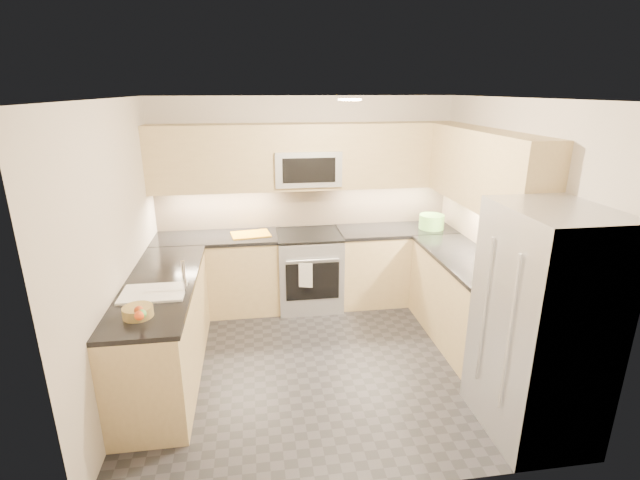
% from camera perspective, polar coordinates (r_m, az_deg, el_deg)
% --- Properties ---
extents(floor, '(3.60, 3.20, 0.00)m').
position_cam_1_polar(floor, '(4.77, 0.63, -14.59)').
color(floor, '#222227').
rests_on(floor, ground).
extents(ceiling, '(3.60, 3.20, 0.02)m').
position_cam_1_polar(ceiling, '(4.01, 0.76, 17.04)').
color(ceiling, beige).
rests_on(ceiling, wall_back).
extents(wall_back, '(3.60, 0.02, 2.50)m').
position_cam_1_polar(wall_back, '(5.75, -1.81, 4.80)').
color(wall_back, '#BEB4A6').
rests_on(wall_back, floor).
extents(wall_front, '(3.60, 0.02, 2.50)m').
position_cam_1_polar(wall_front, '(2.78, 5.93, -10.51)').
color(wall_front, '#BEB4A6').
rests_on(wall_front, floor).
extents(wall_left, '(0.02, 3.20, 2.50)m').
position_cam_1_polar(wall_left, '(4.34, -23.52, -1.25)').
color(wall_left, '#BEB4A6').
rests_on(wall_left, floor).
extents(wall_right, '(0.02, 3.20, 2.50)m').
position_cam_1_polar(wall_right, '(4.83, 22.28, 0.81)').
color(wall_right, '#BEB4A6').
rests_on(wall_right, floor).
extents(base_cab_back_left, '(1.42, 0.60, 0.90)m').
position_cam_1_polar(base_cab_back_left, '(5.69, -12.37, -4.24)').
color(base_cab_back_left, tan).
rests_on(base_cab_back_left, floor).
extents(base_cab_back_right, '(1.42, 0.60, 0.90)m').
position_cam_1_polar(base_cab_back_right, '(5.93, 9.15, -3.12)').
color(base_cab_back_right, tan).
rests_on(base_cab_back_right, floor).
extents(base_cab_right, '(0.60, 1.70, 0.90)m').
position_cam_1_polar(base_cab_right, '(5.09, 17.43, -7.43)').
color(base_cab_right, tan).
rests_on(base_cab_right, floor).
extents(base_cab_peninsula, '(0.60, 2.00, 0.90)m').
position_cam_1_polar(base_cab_peninsula, '(4.58, -18.57, -10.58)').
color(base_cab_peninsula, tan).
rests_on(base_cab_peninsula, floor).
extents(countertop_back_left, '(1.42, 0.63, 0.04)m').
position_cam_1_polar(countertop_back_left, '(5.53, -12.70, 0.26)').
color(countertop_back_left, black).
rests_on(countertop_back_left, base_cab_back_left).
extents(countertop_back_right, '(1.42, 0.63, 0.04)m').
position_cam_1_polar(countertop_back_right, '(5.78, 9.38, 1.23)').
color(countertop_back_right, black).
rests_on(countertop_back_right, base_cab_back_right).
extents(countertop_right, '(0.63, 1.70, 0.04)m').
position_cam_1_polar(countertop_right, '(4.92, 17.94, -2.48)').
color(countertop_right, black).
rests_on(countertop_right, base_cab_right).
extents(countertop_peninsula, '(0.63, 2.00, 0.04)m').
position_cam_1_polar(countertop_peninsula, '(4.38, -19.19, -5.17)').
color(countertop_peninsula, black).
rests_on(countertop_peninsula, base_cab_peninsula).
extents(upper_cab_back, '(3.60, 0.35, 0.75)m').
position_cam_1_polar(upper_cab_back, '(5.47, -1.66, 10.24)').
color(upper_cab_back, tan).
rests_on(upper_cab_back, wall_back).
extents(upper_cab_right, '(0.35, 1.95, 0.75)m').
position_cam_1_polar(upper_cab_right, '(4.86, 19.68, 8.19)').
color(upper_cab_right, tan).
rests_on(upper_cab_right, wall_right).
extents(backsplash_back, '(3.60, 0.01, 0.51)m').
position_cam_1_polar(backsplash_back, '(5.76, -1.80, 4.25)').
color(backsplash_back, tan).
rests_on(backsplash_back, wall_back).
extents(backsplash_right, '(0.01, 2.30, 0.51)m').
position_cam_1_polar(backsplash_right, '(5.22, 19.74, 1.70)').
color(backsplash_right, tan).
rests_on(backsplash_right, wall_right).
extents(gas_range, '(0.76, 0.65, 0.91)m').
position_cam_1_polar(gas_range, '(5.68, -1.35, -3.78)').
color(gas_range, '#A5A7AD').
rests_on(gas_range, floor).
extents(range_cooktop, '(0.76, 0.65, 0.03)m').
position_cam_1_polar(range_cooktop, '(5.53, -1.39, 0.65)').
color(range_cooktop, black).
rests_on(range_cooktop, gas_range).
extents(oven_door_glass, '(0.62, 0.02, 0.45)m').
position_cam_1_polar(oven_door_glass, '(5.38, -0.92, -5.13)').
color(oven_door_glass, black).
rests_on(oven_door_glass, gas_range).
extents(oven_handle, '(0.60, 0.02, 0.02)m').
position_cam_1_polar(oven_handle, '(5.26, -0.91, -2.52)').
color(oven_handle, '#B2B5BA').
rests_on(oven_handle, gas_range).
extents(microwave, '(0.76, 0.40, 0.40)m').
position_cam_1_polar(microwave, '(5.47, -1.61, 8.91)').
color(microwave, '#AAAEB3').
rests_on(microwave, upper_cab_back).
extents(microwave_door, '(0.60, 0.01, 0.28)m').
position_cam_1_polar(microwave_door, '(5.27, -1.35, 8.56)').
color(microwave_door, black).
rests_on(microwave_door, microwave).
extents(refrigerator, '(0.70, 0.90, 1.80)m').
position_cam_1_polar(refrigerator, '(3.88, 25.58, -9.43)').
color(refrigerator, '#ADAFB6').
rests_on(refrigerator, floor).
extents(fridge_handle_left, '(0.02, 0.02, 1.20)m').
position_cam_1_polar(fridge_handle_left, '(3.53, 22.20, -10.76)').
color(fridge_handle_left, '#B2B5BA').
rests_on(fridge_handle_left, refrigerator).
extents(fridge_handle_right, '(0.02, 0.02, 1.20)m').
position_cam_1_polar(fridge_handle_right, '(3.81, 19.52, -8.28)').
color(fridge_handle_right, '#B2B5BA').
rests_on(fridge_handle_right, refrigerator).
extents(sink_basin, '(0.52, 0.38, 0.16)m').
position_cam_1_polar(sink_basin, '(4.17, -19.73, -7.02)').
color(sink_basin, white).
rests_on(sink_basin, base_cab_peninsula).
extents(faucet, '(0.03, 0.03, 0.28)m').
position_cam_1_polar(faucet, '(4.05, -16.41, -4.36)').
color(faucet, silver).
rests_on(faucet, countertop_peninsula).
extents(utensil_bowl, '(0.37, 0.37, 0.17)m').
position_cam_1_polar(utensil_bowl, '(5.83, 13.57, 2.21)').
color(utensil_bowl, '#6BB84F').
rests_on(utensil_bowl, countertop_back_right).
extents(cutting_board, '(0.48, 0.37, 0.01)m').
position_cam_1_polar(cutting_board, '(5.50, -8.53, 0.70)').
color(cutting_board, orange).
rests_on(cutting_board, countertop_back_left).
extents(fruit_basket, '(0.29, 0.29, 0.08)m').
position_cam_1_polar(fruit_basket, '(3.78, -21.51, -8.21)').
color(fruit_basket, '#A38A4C').
rests_on(fruit_basket, countertop_peninsula).
extents(fruit_apple, '(0.07, 0.07, 0.07)m').
position_cam_1_polar(fruit_apple, '(3.62, -21.42, -8.06)').
color(fruit_apple, '#A93813').
rests_on(fruit_apple, fruit_basket).
extents(fruit_pear, '(0.07, 0.07, 0.07)m').
position_cam_1_polar(fruit_pear, '(3.56, -21.09, -8.51)').
color(fruit_pear, '#52A948').
rests_on(fruit_pear, fruit_basket).
extents(dish_towel_check, '(0.15, 0.06, 0.30)m').
position_cam_1_polar(dish_towel_check, '(5.30, -1.78, -4.36)').
color(dish_towel_check, white).
rests_on(dish_towel_check, oven_handle).
extents(fruit_orange, '(0.07, 0.07, 0.07)m').
position_cam_1_polar(fruit_orange, '(3.55, -21.34, -8.66)').
color(fruit_orange, '#E95019').
rests_on(fruit_orange, fruit_basket).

